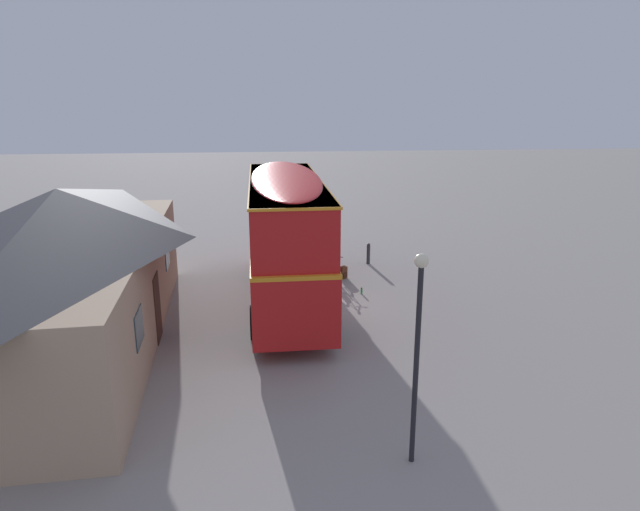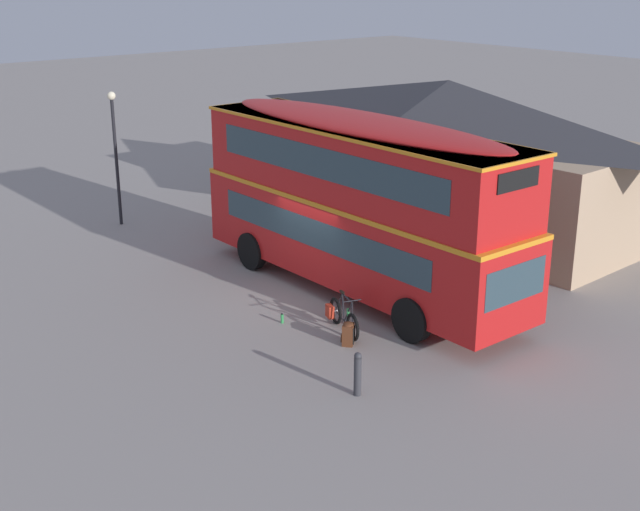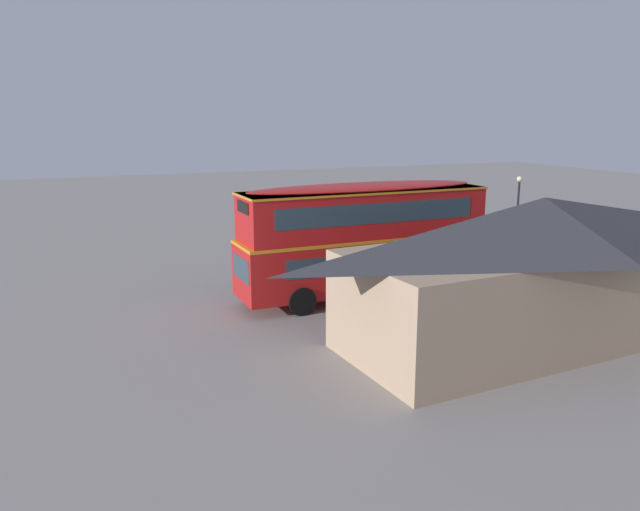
{
  "view_description": "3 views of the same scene",
  "coord_description": "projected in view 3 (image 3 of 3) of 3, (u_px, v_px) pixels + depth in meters",
  "views": [
    {
      "loc": [
        -19.02,
        1.88,
        7.34
      ],
      "look_at": [
        1.61,
        -0.27,
        1.45
      ],
      "focal_mm": 31.34,
      "sensor_mm": 36.0,
      "label": 1
    },
    {
      "loc": [
        16.91,
        -13.42,
        8.55
      ],
      "look_at": [
        1.21,
        -0.73,
        1.57
      ],
      "focal_mm": 48.06,
      "sensor_mm": 36.0,
      "label": 2
    },
    {
      "loc": [
        12.03,
        22.97,
        7.37
      ],
      "look_at": [
        2.26,
        0.38,
        1.8
      ],
      "focal_mm": 34.33,
      "sensor_mm": 36.0,
      "label": 3
    }
  ],
  "objects": [
    {
      "name": "backpack_on_ground",
      "position": [
        287.0,
        282.0,
        26.83
      ],
      "size": [
        0.4,
        0.41,
        0.56
      ],
      "color": "#592D19",
      "rests_on": "ground"
    },
    {
      "name": "double_decker_bus",
      "position": [
        364.0,
        235.0,
        25.07
      ],
      "size": [
        10.57,
        2.72,
        4.79
      ],
      "color": "black",
      "rests_on": "ground"
    },
    {
      "name": "pub_building",
      "position": [
        539.0,
        268.0,
        20.34
      ],
      "size": [
        14.05,
        6.16,
        4.83
      ],
      "color": "tan",
      "rests_on": "ground"
    },
    {
      "name": "touring_bicycle",
      "position": [
        305.0,
        281.0,
        26.72
      ],
      "size": [
        1.69,
        0.68,
        1.02
      ],
      "color": "black",
      "rests_on": "ground"
    },
    {
      "name": "street_lamp",
      "position": [
        517.0,
        210.0,
        30.74
      ],
      "size": [
        0.28,
        0.28,
        4.51
      ],
      "color": "black",
      "rests_on": "ground"
    },
    {
      "name": "kerb_bollard",
      "position": [
        234.0,
        275.0,
        27.32
      ],
      "size": [
        0.16,
        0.16,
        0.97
      ],
      "color": "#333338",
      "rests_on": "ground"
    },
    {
      "name": "ground_plane",
      "position": [
        364.0,
        289.0,
        26.84
      ],
      "size": [
        120.0,
        120.0,
        0.0
      ],
      "primitive_type": "plane",
      "color": "gray"
    },
    {
      "name": "water_bottle_green_metal",
      "position": [
        325.0,
        279.0,
        28.04
      ],
      "size": [
        0.08,
        0.08,
        0.26
      ],
      "color": "green",
      "rests_on": "ground"
    }
  ]
}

